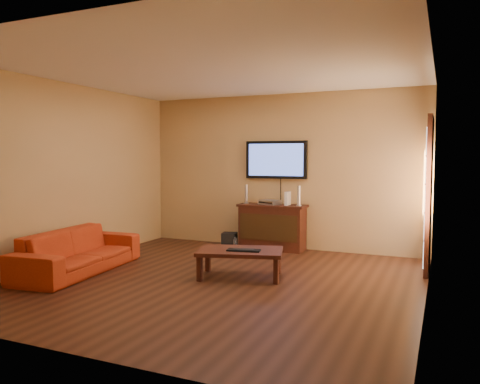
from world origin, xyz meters
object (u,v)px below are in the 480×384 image
Objects in this scene: subwoofer at (229,240)px; keyboard at (244,250)px; av_receiver at (270,202)px; game_console at (288,198)px; speaker_left at (246,195)px; sofa at (78,244)px; speaker_right at (299,197)px; bottle at (235,244)px; television at (276,160)px; coffee_table at (240,253)px; media_console at (272,227)px.

subwoofer is 2.27m from keyboard.
av_receiver is 1.46× the size of game_console.
keyboard is (0.83, -2.05, -0.55)m from speaker_left.
speaker_right is at bearing -49.05° from sofa.
bottle is 0.47× the size of keyboard.
television is 0.89× the size of coffee_table.
bottle is 2.02m from keyboard.
speaker_right is at bearing 85.91° from keyboard.
speaker_left reaches higher than subwoofer.
media_console is 0.73m from speaker_left.
game_console reaches higher than keyboard.
television reaches higher than av_receiver.
sofa reaches higher than subwoofer.
television is 0.74m from game_console.
av_receiver is (-0.05, 0.01, 0.43)m from media_console.
coffee_table is at bearing -74.29° from subwoofer.
media_console is at bearing 2.53° from av_receiver.
television is at bearing 5.85° from subwoofer.
speaker_left is 0.78m from game_console.
speaker_left is at bearing -34.70° from sofa.
coffee_table is 2.74× the size of keyboard.
game_console is 1.21m from bottle.
av_receiver is at bearing 27.95° from bottle.
keyboard is (0.39, -2.06, -0.44)m from av_receiver.
sofa is at bearing -133.01° from speaker_right.
keyboard is at bearing -41.27° from coffee_table.
av_receiver is (0.44, 0.00, -0.11)m from speaker_left.
media_console is 1.06× the size of television.
speaker_right is (0.48, -0.03, 0.54)m from media_console.
subwoofer is at bearing -154.22° from av_receiver.
television is at bearing 90.76° from av_receiver.
speaker_left is (-0.75, 1.98, 0.61)m from coffee_table.
sofa is 3.57m from speaker_right.
av_receiver is (-0.05, -0.17, -0.73)m from television.
sofa is (-1.93, -2.61, -0.00)m from media_console.
game_console is 1.32m from subwoofer.
av_receiver is 0.94m from bottle.
keyboard is at bearing -94.09° from speaker_right.
keyboard is (0.06, -2.03, -0.51)m from game_console.
media_console reaches higher than coffee_table.
subwoofer is at bearing -162.01° from speaker_left.
television is 2.54m from keyboard.
keyboard is at bearing -62.41° from bottle.
av_receiver is 0.75× the size of keyboard.
television is at bearing 19.57° from speaker_left.
subwoofer is (-0.78, -0.27, -1.43)m from television.
subwoofer is (-0.29, -0.09, -0.81)m from speaker_left.
subwoofer is (-0.73, -0.10, -0.70)m from av_receiver.
keyboard is (0.93, -1.77, 0.28)m from bottle.
keyboard is at bearing -73.38° from subwoofer.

